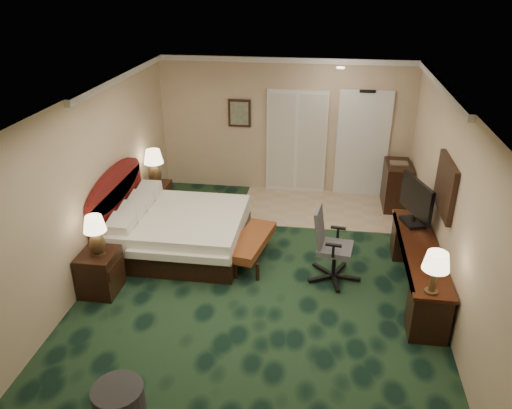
# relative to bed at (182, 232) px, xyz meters

# --- Properties ---
(floor) EXTENTS (5.00, 7.50, 0.00)m
(floor) POSITION_rel_bed_xyz_m (1.41, -1.05, -0.32)
(floor) COLOR black
(floor) RESTS_ON ground
(ceiling) EXTENTS (5.00, 7.50, 0.00)m
(ceiling) POSITION_rel_bed_xyz_m (1.41, -1.05, 2.38)
(ceiling) COLOR silver
(ceiling) RESTS_ON wall_back
(wall_back) EXTENTS (5.00, 0.00, 2.70)m
(wall_back) POSITION_rel_bed_xyz_m (1.41, 2.70, 1.03)
(wall_back) COLOR tan
(wall_back) RESTS_ON ground
(wall_left) EXTENTS (0.00, 7.50, 2.70)m
(wall_left) POSITION_rel_bed_xyz_m (-1.09, -1.05, 1.03)
(wall_left) COLOR tan
(wall_left) RESTS_ON ground
(wall_right) EXTENTS (0.00, 7.50, 2.70)m
(wall_right) POSITION_rel_bed_xyz_m (3.91, -1.05, 1.03)
(wall_right) COLOR tan
(wall_right) RESTS_ON ground
(crown_molding) EXTENTS (5.00, 7.50, 0.10)m
(crown_molding) POSITION_rel_bed_xyz_m (1.41, -1.05, 2.33)
(crown_molding) COLOR white
(crown_molding) RESTS_ON wall_back
(tile_patch) EXTENTS (3.20, 1.70, 0.01)m
(tile_patch) POSITION_rel_bed_xyz_m (2.31, 1.85, -0.31)
(tile_patch) COLOR #C7AC8D
(tile_patch) RESTS_ON ground
(headboard) EXTENTS (0.12, 2.00, 1.40)m
(headboard) POSITION_rel_bed_xyz_m (-1.03, -0.05, 0.38)
(headboard) COLOR #460F07
(headboard) RESTS_ON ground
(entry_door) EXTENTS (1.02, 0.06, 2.18)m
(entry_door) POSITION_rel_bed_xyz_m (2.96, 2.67, 0.73)
(entry_door) COLOR white
(entry_door) RESTS_ON ground
(closet_doors) EXTENTS (1.20, 0.06, 2.10)m
(closet_doors) POSITION_rel_bed_xyz_m (1.66, 2.66, 0.73)
(closet_doors) COLOR #B6AFA3
(closet_doors) RESTS_ON ground
(wall_art) EXTENTS (0.45, 0.06, 0.55)m
(wall_art) POSITION_rel_bed_xyz_m (0.51, 2.66, 1.28)
(wall_art) COLOR #415A4C
(wall_art) RESTS_ON wall_back
(wall_mirror) EXTENTS (0.05, 0.95, 0.75)m
(wall_mirror) POSITION_rel_bed_xyz_m (3.87, -0.45, 1.23)
(wall_mirror) COLOR white
(wall_mirror) RESTS_ON wall_right
(bed) EXTENTS (1.99, 1.84, 0.63)m
(bed) POSITION_rel_bed_xyz_m (0.00, 0.00, 0.00)
(bed) COLOR white
(bed) RESTS_ON ground
(nightstand_near) EXTENTS (0.50, 0.57, 0.62)m
(nightstand_near) POSITION_rel_bed_xyz_m (-0.82, -1.32, -0.00)
(nightstand_near) COLOR black
(nightstand_near) RESTS_ON ground
(nightstand_far) EXTENTS (0.45, 0.52, 0.57)m
(nightstand_far) POSITION_rel_bed_xyz_m (-0.85, 1.30, -0.03)
(nightstand_far) COLOR black
(nightstand_far) RESTS_ON ground
(lamp_near) EXTENTS (0.36, 0.36, 0.59)m
(lamp_near) POSITION_rel_bed_xyz_m (-0.79, -1.34, 0.60)
(lamp_near) COLOR #33220E
(lamp_near) RESTS_ON nightstand_near
(lamp_far) EXTENTS (0.39, 0.39, 0.67)m
(lamp_far) POSITION_rel_bed_xyz_m (-0.86, 1.30, 0.59)
(lamp_far) COLOR #33220E
(lamp_far) RESTS_ON nightstand_far
(bed_bench) EXTENTS (0.66, 1.31, 0.42)m
(bed_bench) POSITION_rel_bed_xyz_m (1.18, -0.21, -0.10)
(bed_bench) COLOR brown
(bed_bench) RESTS_ON ground
(ottoman) EXTENTS (0.55, 0.55, 0.38)m
(ottoman) POSITION_rel_bed_xyz_m (0.29, -3.41, -0.12)
(ottoman) COLOR #2D2D2D
(ottoman) RESTS_ON ground
(desk) EXTENTS (0.52, 2.43, 0.70)m
(desk) POSITION_rel_bed_xyz_m (3.62, -0.66, 0.03)
(desk) COLOR black
(desk) RESTS_ON ground
(tv) EXTENTS (0.35, 0.88, 0.70)m
(tv) POSITION_rel_bed_xyz_m (3.62, 0.07, 0.74)
(tv) COLOR black
(tv) RESTS_ON desk
(desk_lamp) EXTENTS (0.37, 0.37, 0.56)m
(desk_lamp) POSITION_rel_bed_xyz_m (3.59, -1.73, 0.66)
(desk_lamp) COLOR #33220E
(desk_lamp) RESTS_ON desk
(desk_chair) EXTENTS (0.73, 0.69, 1.12)m
(desk_chair) POSITION_rel_bed_xyz_m (2.46, -0.52, 0.25)
(desk_chair) COLOR #44444F
(desk_chair) RESTS_ON ground
(minibar) EXTENTS (0.46, 0.83, 0.88)m
(minibar) POSITION_rel_bed_xyz_m (3.62, 2.15, 0.13)
(minibar) COLOR black
(minibar) RESTS_ON ground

